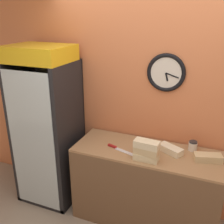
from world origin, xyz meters
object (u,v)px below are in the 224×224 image
(sandwich_stack_middle, at_px, (146,151))
(beverage_cooler, at_px, (49,119))
(sandwich_stack_bottom, at_px, (146,157))
(sandwich_flat_left, at_px, (170,149))
(condiment_jar, at_px, (193,146))
(sandwich_stack_top, at_px, (147,144))
(chefs_knife, at_px, (117,148))
(sandwich_flat_right, at_px, (208,158))

(sandwich_stack_middle, bearing_deg, beverage_cooler, 170.32)
(beverage_cooler, xyz_separation_m, sandwich_stack_bottom, (1.30, -0.22, -0.12))
(sandwich_flat_left, xyz_separation_m, condiment_jar, (0.21, 0.14, 0.02))
(sandwich_stack_top, bearing_deg, sandwich_flat_left, 50.96)
(beverage_cooler, xyz_separation_m, sandwich_stack_top, (1.30, -0.22, 0.02))
(sandwich_stack_middle, distance_m, chefs_knife, 0.38)
(sandwich_stack_middle, relative_size, chefs_knife, 0.74)
(beverage_cooler, relative_size, sandwich_flat_left, 6.91)
(sandwich_stack_middle, distance_m, sandwich_flat_left, 0.32)
(sandwich_stack_bottom, bearing_deg, sandwich_stack_middle, 0.00)
(sandwich_stack_bottom, bearing_deg, chefs_knife, 163.54)
(beverage_cooler, distance_m, sandwich_flat_left, 1.50)
(sandwich_stack_middle, height_order, sandwich_stack_top, sandwich_stack_top)
(sandwich_stack_top, distance_m, chefs_knife, 0.40)
(sandwich_flat_left, bearing_deg, sandwich_stack_top, -129.04)
(sandwich_stack_bottom, height_order, sandwich_stack_top, sandwich_stack_top)
(sandwich_stack_middle, relative_size, sandwich_flat_right, 0.88)
(beverage_cooler, height_order, sandwich_flat_right, beverage_cooler)
(sandwich_flat_left, bearing_deg, chefs_knife, -165.36)
(sandwich_stack_bottom, xyz_separation_m, sandwich_flat_left, (0.20, 0.25, -0.00))
(sandwich_stack_bottom, xyz_separation_m, condiment_jar, (0.41, 0.38, 0.02))
(beverage_cooler, bearing_deg, sandwich_stack_middle, -9.68)
(sandwich_stack_bottom, xyz_separation_m, sandwich_flat_right, (0.58, 0.22, -0.00))
(sandwich_stack_top, bearing_deg, sandwich_flat_right, 20.91)
(beverage_cooler, height_order, chefs_knife, beverage_cooler)
(sandwich_stack_middle, height_order, sandwich_flat_left, sandwich_stack_middle)
(sandwich_flat_right, relative_size, chefs_knife, 0.84)
(chefs_knife, bearing_deg, sandwich_stack_bottom, -16.46)
(sandwich_flat_right, distance_m, condiment_jar, 0.23)
(beverage_cooler, xyz_separation_m, sandwich_flat_left, (1.50, 0.02, -0.12))
(sandwich_stack_middle, bearing_deg, sandwich_stack_top, 0.00)
(beverage_cooler, bearing_deg, sandwich_stack_bottom, -9.68)
(sandwich_stack_bottom, height_order, chefs_knife, sandwich_stack_bottom)
(condiment_jar, bearing_deg, sandwich_stack_top, -137.00)
(sandwich_stack_top, xyz_separation_m, chefs_knife, (-0.35, 0.10, -0.17))
(beverage_cooler, height_order, sandwich_stack_top, beverage_cooler)
(sandwich_flat_left, height_order, condiment_jar, condiment_jar)
(sandwich_flat_right, bearing_deg, condiment_jar, 135.30)
(condiment_jar, bearing_deg, sandwich_stack_bottom, -137.00)
(sandwich_stack_middle, distance_m, condiment_jar, 0.57)
(beverage_cooler, bearing_deg, sandwich_flat_right, -0.03)
(sandwich_stack_bottom, height_order, sandwich_stack_middle, sandwich_stack_middle)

